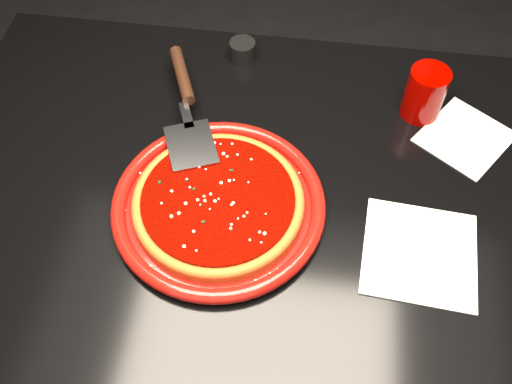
# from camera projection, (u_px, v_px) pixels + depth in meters

# --- Properties ---
(floor) EXTENTS (4.00, 4.00, 0.01)m
(floor) POSITION_uv_depth(u_px,v_px,m) (257.00, 339.00, 1.62)
(floor) COLOR black
(floor) RESTS_ON ground
(table) EXTENTS (1.20, 0.80, 0.75)m
(table) POSITION_uv_depth(u_px,v_px,m) (258.00, 280.00, 1.31)
(table) COLOR black
(table) RESTS_ON floor
(plate) EXTENTS (0.38, 0.38, 0.03)m
(plate) POSITION_uv_depth(u_px,v_px,m) (219.00, 205.00, 0.97)
(plate) COLOR maroon
(plate) RESTS_ON table
(pizza_crust) EXTENTS (0.30, 0.30, 0.01)m
(pizza_crust) POSITION_uv_depth(u_px,v_px,m) (218.00, 203.00, 0.96)
(pizza_crust) COLOR #904017
(pizza_crust) RESTS_ON plate
(pizza_crust_rim) EXTENTS (0.30, 0.30, 0.02)m
(pizza_crust_rim) POSITION_uv_depth(u_px,v_px,m) (218.00, 201.00, 0.96)
(pizza_crust_rim) COLOR #904017
(pizza_crust_rim) RESTS_ON plate
(pizza_sauce) EXTENTS (0.27, 0.27, 0.01)m
(pizza_sauce) POSITION_uv_depth(u_px,v_px,m) (218.00, 199.00, 0.95)
(pizza_sauce) COLOR #6E0500
(pizza_sauce) RESTS_ON plate
(parmesan_dusting) EXTENTS (0.25, 0.25, 0.01)m
(parmesan_dusting) POSITION_uv_depth(u_px,v_px,m) (218.00, 197.00, 0.95)
(parmesan_dusting) COLOR #FCEEC5
(parmesan_dusting) RESTS_ON plate
(basil_flecks) EXTENTS (0.23, 0.23, 0.00)m
(basil_flecks) POSITION_uv_depth(u_px,v_px,m) (218.00, 197.00, 0.95)
(basil_flecks) COLOR black
(basil_flecks) RESTS_ON plate
(pizza_server) EXTENTS (0.23, 0.36, 0.03)m
(pizza_server) POSITION_uv_depth(u_px,v_px,m) (187.00, 105.00, 1.05)
(pizza_server) COLOR #B8BBC0
(pizza_server) RESTS_ON plate
(cup) EXTENTS (0.09, 0.09, 0.10)m
(cup) POSITION_uv_depth(u_px,v_px,m) (425.00, 93.00, 1.06)
(cup) COLOR #920200
(cup) RESTS_ON table
(napkin_a) EXTENTS (0.19, 0.19, 0.00)m
(napkin_a) POSITION_uv_depth(u_px,v_px,m) (420.00, 253.00, 0.93)
(napkin_a) COLOR silver
(napkin_a) RESTS_ON table
(napkin_b) EXTENTS (0.20, 0.20, 0.00)m
(napkin_b) POSITION_uv_depth(u_px,v_px,m) (465.00, 137.00, 1.07)
(napkin_b) COLOR silver
(napkin_b) RESTS_ON table
(ramekin) EXTENTS (0.06, 0.06, 0.04)m
(ramekin) POSITION_uv_depth(u_px,v_px,m) (243.00, 50.00, 1.18)
(ramekin) COLOR black
(ramekin) RESTS_ON table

